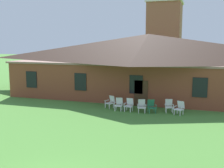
% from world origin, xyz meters
% --- Properties ---
extents(brick_building, '(25.52, 10.40, 5.94)m').
position_xyz_m(brick_building, '(0.00, 19.14, 3.03)').
color(brick_building, brown).
rests_on(brick_building, ground).
extents(dome_tower, '(5.18, 5.18, 17.00)m').
position_xyz_m(dome_tower, '(-0.55, 35.08, 7.69)').
color(dome_tower, '#93563D').
rests_on(dome_tower, ground).
extents(lawn_chair_by_porch, '(0.82, 0.86, 0.96)m').
position_xyz_m(lawn_chair_by_porch, '(-1.74, 12.80, 0.50)').
color(lawn_chair_by_porch, silver).
rests_on(lawn_chair_by_porch, ground).
extents(lawn_chair_near_door, '(0.68, 0.71, 0.96)m').
position_xyz_m(lawn_chair_near_door, '(-0.89, 12.23, 0.50)').
color(lawn_chair_near_door, silver).
rests_on(lawn_chair_near_door, ground).
extents(lawn_chair_left_end, '(0.69, 0.72, 0.96)m').
position_xyz_m(lawn_chair_left_end, '(-0.10, 12.29, 0.50)').
color(lawn_chair_left_end, white).
rests_on(lawn_chair_left_end, ground).
extents(lawn_chair_middle, '(0.73, 0.78, 0.96)m').
position_xyz_m(lawn_chair_middle, '(0.88, 12.19, 0.50)').
color(lawn_chair_middle, silver).
rests_on(lawn_chair_middle, ground).
extents(lawn_chair_right_end, '(0.79, 0.83, 0.96)m').
position_xyz_m(lawn_chair_right_end, '(1.58, 12.33, 0.50)').
color(lawn_chair_right_end, '#28704C').
rests_on(lawn_chair_right_end, ground).
extents(lawn_chair_far_side, '(0.73, 0.77, 0.96)m').
position_xyz_m(lawn_chair_far_side, '(2.79, 12.88, 0.50)').
color(lawn_chair_far_side, silver).
rests_on(lawn_chair_far_side, ground).
extents(lawn_chair_under_eave, '(0.79, 0.84, 0.96)m').
position_xyz_m(lawn_chair_under_eave, '(3.59, 12.40, 0.50)').
color(lawn_chair_under_eave, white).
rests_on(lawn_chair_under_eave, ground).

